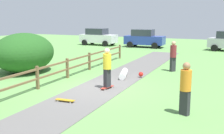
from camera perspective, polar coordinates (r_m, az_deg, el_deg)
The scene contains 11 objects.
ground_plane at distance 13.28m, azimuth -2.52°, elevation -4.38°, with size 60.00×60.00×0.00m, color #60934C.
asphalt_path at distance 13.28m, azimuth -2.52°, elevation -4.34°, with size 2.40×28.00×0.02m, color #605E5B.
wooden_fence at distance 14.43m, azimuth -11.86°, elevation -0.67°, with size 0.12×18.12×1.10m.
bush_large at distance 17.61m, azimuth -17.54°, elevation 2.79°, with size 3.31×3.97×2.38m, color #23561E.
skater_riding at distance 12.90m, azimuth -1.00°, elevation 0.16°, with size 0.46×0.82×1.91m.
skater_fallen at distance 15.57m, azimuth 2.64°, elevation -1.39°, with size 1.46×1.72×0.36m.
skateboard_loose at distance 11.36m, azimuth -9.59°, elevation -6.67°, with size 0.81×0.25×0.08m.
bystander_maroon at distance 17.46m, azimuth 12.39°, elevation 2.49°, with size 0.53×0.53×1.88m.
bystander_orange at distance 9.89m, azimuth 14.80°, elevation -3.78°, with size 0.50×0.50×1.86m.
parked_car_blue at distance 30.29m, azimuth 6.59°, elevation 5.84°, with size 4.21×2.02×1.92m.
parked_car_white at distance 32.33m, azimuth -2.86°, elevation 6.19°, with size 4.30×2.20×1.92m.
Camera 1 is at (5.65, -11.52, 3.43)m, focal length 44.76 mm.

